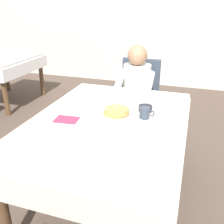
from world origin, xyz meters
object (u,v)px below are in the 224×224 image
(syrup_pitcher, at_px, (93,101))
(spoon_near_edge, at_px, (103,137))
(fork_left_of_plate, at_px, (92,114))
(diner_person, at_px, (136,87))
(cup_coffee, at_px, (145,113))
(plate_breakfast, at_px, (116,115))
(dining_table_main, at_px, (109,130))
(chair_diner, at_px, (138,94))
(breakfast_stack, at_px, (117,111))
(knife_right_of_plate, at_px, (141,120))
(background_table_far, at_px, (2,64))
(bowl_butter, at_px, (145,108))

(syrup_pitcher, distance_m, spoon_near_edge, 0.55)
(fork_left_of_plate, height_order, spoon_near_edge, same)
(syrup_pitcher, bearing_deg, spoon_near_edge, -61.48)
(diner_person, relative_size, spoon_near_edge, 7.47)
(cup_coffee, relative_size, fork_left_of_plate, 0.63)
(plate_breakfast, distance_m, cup_coffee, 0.21)
(dining_table_main, distance_m, fork_left_of_plate, 0.18)
(chair_diner, xyz_separation_m, cup_coffee, (0.28, -1.08, 0.25))
(breakfast_stack, xyz_separation_m, knife_right_of_plate, (0.19, -0.02, -0.04))
(dining_table_main, bearing_deg, knife_right_of_plate, 10.91)
(plate_breakfast, bearing_deg, breakfast_stack, 101.39)
(plate_breakfast, bearing_deg, diner_person, 94.00)
(breakfast_stack, xyz_separation_m, spoon_near_edge, (0.01, -0.34, -0.04))
(dining_table_main, relative_size, spoon_near_edge, 10.16)
(cup_coffee, height_order, fork_left_of_plate, cup_coffee)
(plate_breakfast, distance_m, background_table_far, 2.83)
(dining_table_main, relative_size, bowl_butter, 13.85)
(chair_diner, distance_m, syrup_pitcher, 1.01)
(syrup_pitcher, height_order, fork_left_of_plate, syrup_pitcher)
(plate_breakfast, height_order, syrup_pitcher, syrup_pitcher)
(diner_person, height_order, background_table_far, diner_person)
(breakfast_stack, bearing_deg, background_table_far, 146.46)
(syrup_pitcher, bearing_deg, chair_diner, 79.16)
(background_table_far, bearing_deg, diner_person, -15.00)
(dining_table_main, distance_m, spoon_near_edge, 0.29)
(dining_table_main, height_order, breakfast_stack, breakfast_stack)
(cup_coffee, height_order, bowl_butter, cup_coffee)
(diner_person, distance_m, spoon_near_edge, 1.29)
(diner_person, bearing_deg, bowl_butter, 107.94)
(bowl_butter, height_order, syrup_pitcher, syrup_pitcher)
(chair_diner, height_order, plate_breakfast, chair_diner)
(diner_person, bearing_deg, syrup_pitcher, 77.12)
(knife_right_of_plate, bearing_deg, diner_person, 21.07)
(breakfast_stack, height_order, syrup_pitcher, same)
(chair_diner, height_order, spoon_near_edge, chair_diner)
(plate_breakfast, relative_size, fork_left_of_plate, 1.56)
(diner_person, bearing_deg, plate_breakfast, 94.00)
(breakfast_stack, height_order, bowl_butter, breakfast_stack)
(chair_diner, height_order, knife_right_of_plate, chair_diner)
(bowl_butter, height_order, fork_left_of_plate, bowl_butter)
(plate_breakfast, xyz_separation_m, spoon_near_edge, (0.01, -0.34, -0.01))
(chair_diner, relative_size, knife_right_of_plate, 4.65)
(cup_coffee, bearing_deg, knife_right_of_plate, -111.24)
(chair_diner, xyz_separation_m, syrup_pitcher, (-0.18, -0.96, 0.25))
(chair_diner, xyz_separation_m, fork_left_of_plate, (-0.12, -1.12, 0.21))
(fork_left_of_plate, bearing_deg, spoon_near_edge, -146.53)
(syrup_pitcher, bearing_deg, knife_right_of_plate, -20.40)
(diner_person, xyz_separation_m, plate_breakfast, (0.07, -0.95, 0.08))
(bowl_butter, relative_size, knife_right_of_plate, 0.55)
(chair_diner, bearing_deg, bowl_butter, 105.12)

